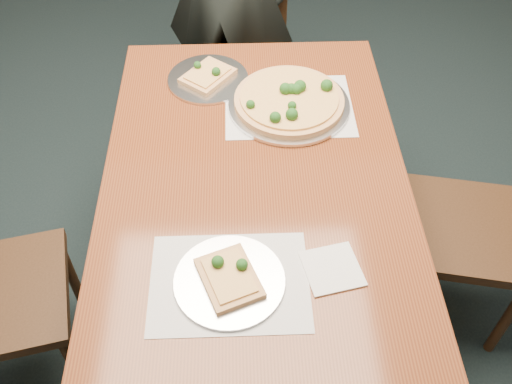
{
  "coord_description": "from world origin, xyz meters",
  "views": [
    {
      "loc": [
        0.04,
        -1.42,
        1.97
      ],
      "look_at": [
        0.08,
        -0.33,
        0.75
      ],
      "focal_mm": 40.0,
      "sensor_mm": 36.0,
      "label": 1
    }
  ],
  "objects_px": {
    "dining_table": "(256,212)",
    "chair_right": "(498,220)",
    "slice_plate_near": "(229,279)",
    "pizza_pan": "(289,101)",
    "chair_far": "(245,43)",
    "slice_plate_far": "(208,77)"
  },
  "relations": [
    {
      "from": "chair_right",
      "to": "slice_plate_near",
      "type": "xyz_separation_m",
      "value": [
        -0.88,
        -0.36,
        0.25
      ]
    },
    {
      "from": "chair_far",
      "to": "pizza_pan",
      "type": "height_order",
      "value": "chair_far"
    },
    {
      "from": "slice_plate_far",
      "to": "chair_far",
      "type": "bearing_deg",
      "value": 76.67
    },
    {
      "from": "chair_right",
      "to": "chair_far",
      "type": "bearing_deg",
      "value": -130.62
    },
    {
      "from": "chair_far",
      "to": "slice_plate_far",
      "type": "xyz_separation_m",
      "value": [
        -0.14,
        -0.58,
        0.25
      ]
    },
    {
      "from": "dining_table",
      "to": "slice_plate_near",
      "type": "bearing_deg",
      "value": -104.4
    },
    {
      "from": "chair_far",
      "to": "slice_plate_near",
      "type": "relative_size",
      "value": 3.25
    },
    {
      "from": "slice_plate_far",
      "to": "pizza_pan",
      "type": "bearing_deg",
      "value": -29.34
    },
    {
      "from": "dining_table",
      "to": "pizza_pan",
      "type": "height_order",
      "value": "pizza_pan"
    },
    {
      "from": "chair_right",
      "to": "pizza_pan",
      "type": "distance_m",
      "value": 0.79
    },
    {
      "from": "pizza_pan",
      "to": "slice_plate_far",
      "type": "bearing_deg",
      "value": 150.66
    },
    {
      "from": "dining_table",
      "to": "chair_far",
      "type": "xyz_separation_m",
      "value": [
        -0.01,
        1.11,
        -0.14
      ]
    },
    {
      "from": "dining_table",
      "to": "pizza_pan",
      "type": "xyz_separation_m",
      "value": [
        0.12,
        0.38,
        0.12
      ]
    },
    {
      "from": "dining_table",
      "to": "chair_far",
      "type": "height_order",
      "value": "chair_far"
    },
    {
      "from": "chair_far",
      "to": "pizza_pan",
      "type": "relative_size",
      "value": 2.27
    },
    {
      "from": "slice_plate_far",
      "to": "chair_right",
      "type": "bearing_deg",
      "value": -26.45
    },
    {
      "from": "dining_table",
      "to": "slice_plate_near",
      "type": "relative_size",
      "value": 5.36
    },
    {
      "from": "dining_table",
      "to": "chair_right",
      "type": "bearing_deg",
      "value": 4.23
    },
    {
      "from": "chair_right",
      "to": "slice_plate_near",
      "type": "height_order",
      "value": "chair_right"
    },
    {
      "from": "dining_table",
      "to": "slice_plate_far",
      "type": "height_order",
      "value": "slice_plate_far"
    },
    {
      "from": "dining_table",
      "to": "pizza_pan",
      "type": "distance_m",
      "value": 0.41
    },
    {
      "from": "dining_table",
      "to": "pizza_pan",
      "type": "bearing_deg",
      "value": 71.89
    }
  ]
}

